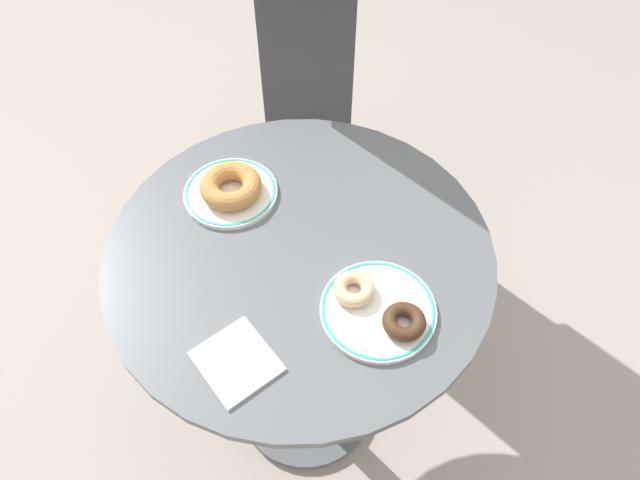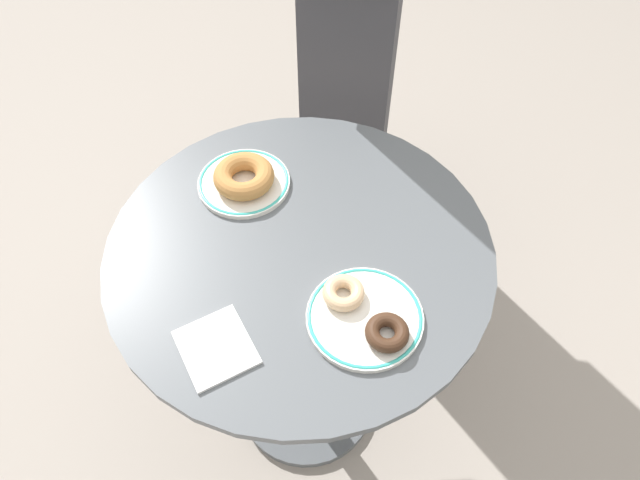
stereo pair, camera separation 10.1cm
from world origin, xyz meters
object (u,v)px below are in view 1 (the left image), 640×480
donut_chocolate (404,322)px  paper_napkin (237,361)px  donut_old_fashioned (231,186)px  cafe_table (302,311)px  donut_glazed (354,289)px  plate_left (231,192)px  plate_right (378,310)px

donut_chocolate → paper_napkin: bearing=-128.9°
donut_old_fashioned → cafe_table: bearing=-5.0°
cafe_table → paper_napkin: 0.33m
donut_chocolate → donut_glazed: 0.10m
donut_old_fashioned → paper_napkin: bearing=-45.2°
plate_left → donut_old_fashioned: size_ratio=1.54×
donut_glazed → donut_old_fashioned: bearing=173.3°
plate_right → plate_left: bearing=174.2°
plate_right → donut_glazed: 0.05m
donut_old_fashioned → plate_right: bearing=-5.6°
donut_glazed → paper_napkin: 0.22m
plate_right → donut_chocolate: size_ratio=2.74×
paper_napkin → donut_old_fashioned: bearing=134.8°
plate_left → paper_napkin: size_ratio=1.53×
plate_left → donut_glazed: donut_glazed is taller
plate_right → paper_napkin: (-0.12, -0.21, -0.00)m
donut_old_fashioned → donut_glazed: donut_old_fashioned is taller
cafe_table → plate_right: size_ratio=3.69×
donut_old_fashioned → donut_chocolate: size_ratio=1.67×
cafe_table → paper_napkin: bearing=-74.1°
plate_right → donut_glazed: donut_glazed is taller
cafe_table → plate_left: bearing=174.6°
donut_old_fashioned → plate_left: bearing=162.9°
donut_chocolate → paper_napkin: (-0.17, -0.21, -0.02)m
donut_chocolate → donut_glazed: same height
donut_old_fashioned → paper_napkin: donut_old_fashioned is taller
plate_left → plate_right: (0.37, -0.04, 0.00)m
plate_left → donut_chocolate: donut_chocolate is taller
plate_left → plate_right: same height
cafe_table → plate_left: (-0.19, 0.02, 0.23)m
donut_chocolate → plate_left: bearing=174.7°
plate_left → donut_chocolate: 0.42m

